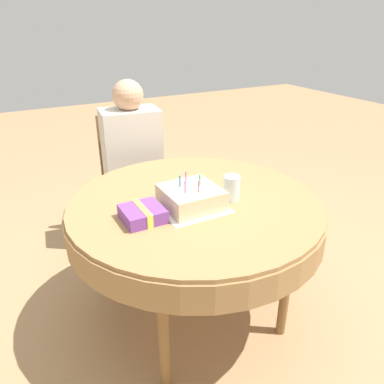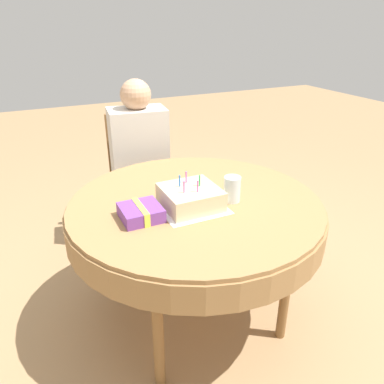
# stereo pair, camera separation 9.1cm
# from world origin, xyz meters

# --- Properties ---
(ground_plane) EXTENTS (12.00, 12.00, 0.00)m
(ground_plane) POSITION_xyz_m (0.00, 0.00, 0.00)
(ground_plane) COLOR #A37F56
(dining_table) EXTENTS (1.27, 1.27, 0.73)m
(dining_table) POSITION_xyz_m (0.00, 0.00, 0.65)
(dining_table) COLOR #9E7547
(dining_table) RESTS_ON ground_plane
(chair) EXTENTS (0.49, 0.49, 0.93)m
(chair) POSITION_xyz_m (0.02, 1.00, 0.49)
(chair) COLOR brown
(chair) RESTS_ON ground_plane
(person) EXTENTS (0.41, 0.38, 1.20)m
(person) POSITION_xyz_m (0.00, 0.90, 0.71)
(person) COLOR tan
(person) RESTS_ON ground_plane
(napkin) EXTENTS (0.31, 0.31, 0.00)m
(napkin) POSITION_xyz_m (-0.05, -0.05, 0.73)
(napkin) COLOR white
(napkin) RESTS_ON dining_table
(birthday_cake) EXTENTS (0.26, 0.26, 0.15)m
(birthday_cake) POSITION_xyz_m (-0.05, -0.05, 0.78)
(birthday_cake) COLOR beige
(birthday_cake) RESTS_ON dining_table
(drinking_glass) EXTENTS (0.08, 0.08, 0.13)m
(drinking_glass) POSITION_xyz_m (0.16, -0.08, 0.80)
(drinking_glass) COLOR silver
(drinking_glass) RESTS_ON dining_table
(gift_box) EXTENTS (0.18, 0.18, 0.07)m
(gift_box) POSITION_xyz_m (-0.30, -0.06, 0.76)
(gift_box) COLOR #753D99
(gift_box) RESTS_ON dining_table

